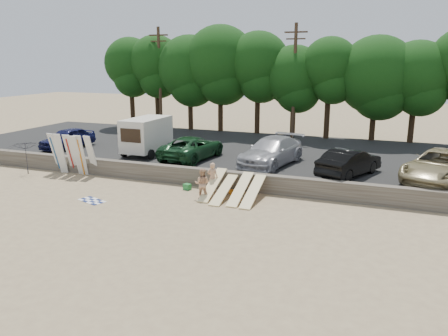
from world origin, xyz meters
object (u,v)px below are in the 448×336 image
at_px(car_4, 440,166).
at_px(car_3, 349,162).
at_px(box_trailer, 147,134).
at_px(beach_umbrella, 27,158).
at_px(car_1, 192,148).
at_px(car_2, 271,151).
at_px(cooler, 187,187).
at_px(car_0, 68,138).
at_px(beachgoer_a, 213,178).
at_px(beachgoer_b, 202,184).

bearing_deg(car_4, car_3, -152.95).
bearing_deg(box_trailer, beach_umbrella, -139.40).
xyz_separation_m(car_1, beach_umbrella, (-9.13, -4.64, -0.41)).
xyz_separation_m(car_1, car_2, (5.17, 0.25, 0.08)).
xyz_separation_m(car_2, cooler, (-3.53, -4.53, -1.36)).
bearing_deg(beach_umbrella, car_3, 11.51).
bearing_deg(car_2, car_4, 8.46).
distance_m(car_0, car_1, 9.90).
xyz_separation_m(car_0, car_1, (9.90, 0.01, 0.01)).
bearing_deg(car_2, beach_umbrella, -149.24).
bearing_deg(car_2, box_trailer, -167.65).
distance_m(car_4, cooler, 13.44).
relative_size(car_1, beachgoer_a, 3.25).
height_order(car_1, beach_umbrella, car_1).
relative_size(car_1, cooler, 14.00).
distance_m(car_3, beachgoer_a, 7.58).
distance_m(car_1, car_4, 14.41).
bearing_deg(cooler, beachgoer_a, 17.30).
height_order(car_4, beachgoer_a, car_4).
height_order(car_3, cooler, car_3).
bearing_deg(car_3, car_0, 21.42).
bearing_deg(car_3, cooler, 46.74).
distance_m(car_3, beach_umbrella, 19.37).
bearing_deg(box_trailer, car_0, -178.04).
height_order(car_0, car_4, car_4).
relative_size(car_0, cooler, 11.29).
xyz_separation_m(car_2, beach_umbrella, (-14.30, -4.89, -0.49)).
xyz_separation_m(box_trailer, beachgoer_a, (6.58, -4.41, -1.26)).
bearing_deg(car_1, car_3, -179.21).
xyz_separation_m(car_1, beachgoer_a, (3.13, -4.23, -0.62)).
xyz_separation_m(box_trailer, car_4, (17.85, -0.48, -0.55)).
bearing_deg(beachgoer_b, beach_umbrella, -15.66).
bearing_deg(beachgoer_b, car_4, -167.53).
distance_m(car_0, car_4, 24.31).
relative_size(car_2, car_4, 0.95).
bearing_deg(car_0, beachgoer_b, -15.55).
xyz_separation_m(car_2, beachgoer_a, (-2.04, -4.48, -0.70)).
xyz_separation_m(car_1, car_4, (14.40, -0.30, 0.09)).
distance_m(box_trailer, car_4, 17.86).
bearing_deg(car_4, car_1, -160.15).
height_order(box_trailer, cooler, box_trailer).
distance_m(car_0, car_2, 15.07).
distance_m(box_trailer, car_2, 8.63).
relative_size(car_4, beachgoer_a, 3.63).
xyz_separation_m(car_3, beachgoer_a, (-6.71, -3.45, -0.64)).
bearing_deg(car_3, beach_umbrella, 35.17).
bearing_deg(car_3, beachgoer_b, 58.11).
bearing_deg(box_trailer, car_1, -2.60).
bearing_deg(car_2, car_1, -165.37).
height_order(car_3, beachgoer_a, car_3).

